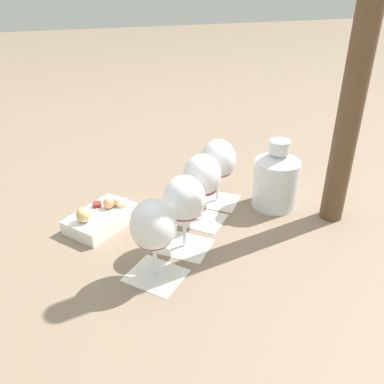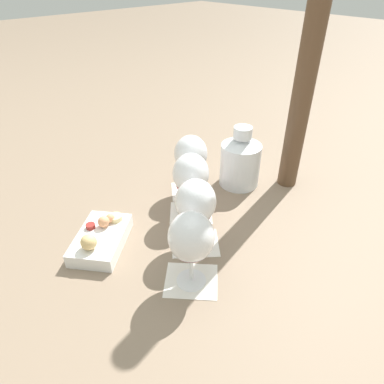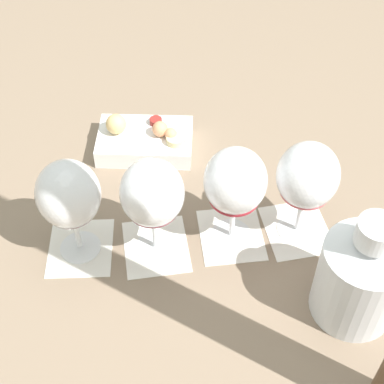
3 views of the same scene
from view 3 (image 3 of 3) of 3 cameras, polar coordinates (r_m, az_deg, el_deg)
The scene contains 11 objects.
ground_plane at distance 0.90m, azimuth -0.23°, elevation -4.72°, with size 8.00×8.00×0.00m, color #7F6B56.
tasting_card_0 at distance 0.93m, azimuth 10.12°, elevation -3.57°, with size 0.14×0.14×0.00m.
tasting_card_1 at distance 0.91m, azimuth 3.82°, elevation -4.15°, with size 0.14×0.14×0.00m.
tasting_card_2 at distance 0.89m, azimuth -3.51°, elevation -5.28°, with size 0.14×0.14×0.00m.
tasting_card_3 at distance 0.91m, azimuth -10.75°, elevation -5.31°, with size 0.14×0.14×0.00m.
wine_glass_0 at distance 0.84m, azimuth 11.11°, elevation 1.25°, with size 0.09×0.09×0.17m.
wine_glass_1 at distance 0.82m, azimuth 4.21°, elevation 0.75°, with size 0.09×0.09×0.17m.
wine_glass_2 at distance 0.81m, azimuth -3.87°, elevation -0.44°, with size 0.09×0.09×0.17m.
wine_glass_3 at distance 0.82m, azimuth -11.83°, elevation -0.55°, with size 0.09×0.09×0.17m.
ceramic_vase at distance 0.80m, azimuth 16.11°, elevation -7.67°, with size 0.11×0.11×0.18m.
snack_dish at distance 1.03m, azimuth -4.61°, elevation 5.08°, with size 0.18×0.19×0.07m.
Camera 3 is at (0.42, 0.36, 0.71)m, focal length 55.00 mm.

